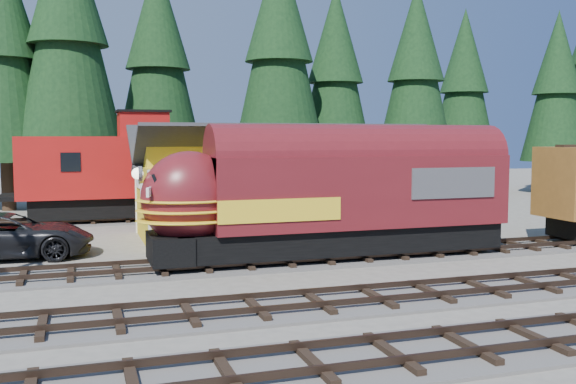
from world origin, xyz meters
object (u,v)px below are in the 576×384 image
object	(u,v)px
locomotive	(323,201)
pickup_truck_a	(8,236)
depot	(271,174)
caboose	(125,171)

from	to	relation	value
locomotive	pickup_truck_a	xyz separation A→B (m)	(-11.41, 4.32, -1.42)
depot	pickup_truck_a	bearing A→B (deg)	-169.11
locomotive	pickup_truck_a	world-z (taller)	locomotive
depot	locomotive	size ratio (longest dim) A/B	0.89
depot	pickup_truck_a	xyz separation A→B (m)	(-11.34, -2.18, -2.07)
locomotive	depot	bearing A→B (deg)	90.66
locomotive	caboose	bearing A→B (deg)	114.25
depot	caboose	xyz separation A→B (m)	(-6.23, 7.50, -0.16)
depot	pickup_truck_a	distance (m)	11.73
caboose	pickup_truck_a	bearing A→B (deg)	-117.80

